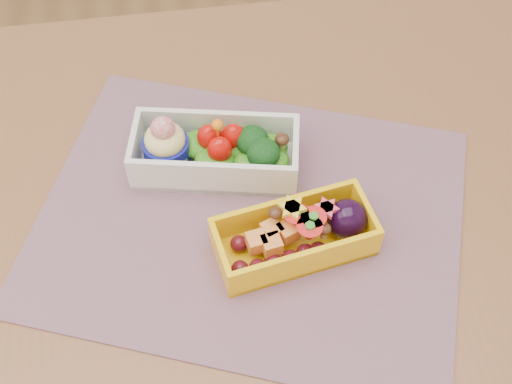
{
  "coord_description": "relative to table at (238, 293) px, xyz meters",
  "views": [
    {
      "loc": [
        -0.03,
        -0.36,
        1.35
      ],
      "look_at": [
        0.03,
        0.04,
        0.79
      ],
      "focal_mm": 46.48,
      "sensor_mm": 36.0,
      "label": 1
    }
  ],
  "objects": [
    {
      "name": "placemat",
      "position": [
        0.02,
        0.04,
        0.1
      ],
      "size": [
        0.55,
        0.49,
        0.0
      ],
      "primitive_type": "cube",
      "rotation": [
        0.0,
        0.0,
        -0.37
      ],
      "color": "#865C74",
      "rests_on": "table"
    },
    {
      "name": "bento_yellow",
      "position": [
        0.06,
        -0.01,
        0.12
      ],
      "size": [
        0.17,
        0.1,
        0.05
      ],
      "rotation": [
        0.0,
        0.0,
        0.17
      ],
      "color": "yellow",
      "rests_on": "placemat"
    },
    {
      "name": "table",
      "position": [
        0.0,
        0.0,
        0.0
      ],
      "size": [
        1.2,
        0.8,
        0.75
      ],
      "color": "brown",
      "rests_on": "ground"
    },
    {
      "name": "bento_white",
      "position": [
        -0.01,
        0.11,
        0.13
      ],
      "size": [
        0.2,
        0.12,
        0.08
      ],
      "rotation": [
        0.0,
        0.0,
        -0.2
      ],
      "color": "silver",
      "rests_on": "placemat"
    }
  ]
}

